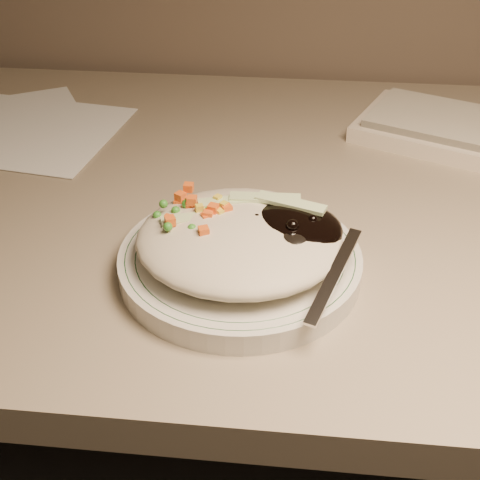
# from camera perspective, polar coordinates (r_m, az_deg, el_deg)

# --- Properties ---
(desk) EXTENTS (1.40, 0.70, 0.74)m
(desk) POSITION_cam_1_polar(r_m,az_deg,el_deg) (0.89, 4.98, -6.90)
(desk) COLOR gray
(desk) RESTS_ON ground
(plate) EXTENTS (0.23, 0.23, 0.02)m
(plate) POSITION_cam_1_polar(r_m,az_deg,el_deg) (0.64, -0.00, -1.93)
(plate) COLOR silver
(plate) RESTS_ON desk
(plate_rim) EXTENTS (0.22, 0.22, 0.00)m
(plate_rim) POSITION_cam_1_polar(r_m,az_deg,el_deg) (0.63, -0.00, -1.20)
(plate_rim) COLOR #144723
(plate_rim) RESTS_ON plate
(meal) EXTENTS (0.21, 0.19, 0.05)m
(meal) POSITION_cam_1_polar(r_m,az_deg,el_deg) (0.62, 0.39, 0.37)
(meal) COLOR #B2AB91
(meal) RESTS_ON plate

